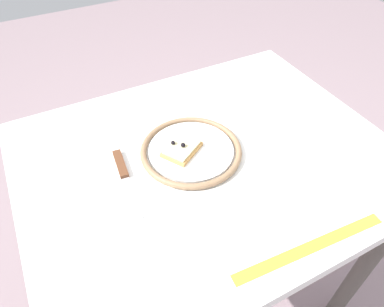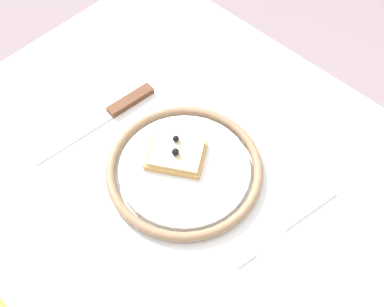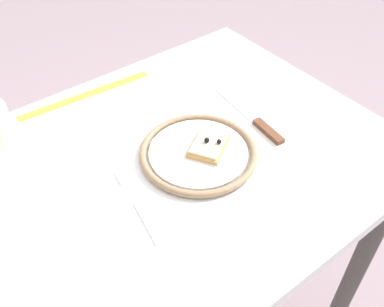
# 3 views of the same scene
# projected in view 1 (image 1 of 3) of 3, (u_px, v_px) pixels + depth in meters

# --- Properties ---
(ground_plane) EXTENTS (6.00, 6.00, 0.00)m
(ground_plane) POSITION_uv_depth(u_px,v_px,m) (202.00, 290.00, 1.39)
(ground_plane) COLOR gray
(dining_table) EXTENTS (0.91, 0.72, 0.76)m
(dining_table) POSITION_uv_depth(u_px,v_px,m) (207.00, 185.00, 0.94)
(dining_table) COLOR white
(dining_table) RESTS_ON ground_plane
(plate) EXTENTS (0.25, 0.25, 0.02)m
(plate) POSITION_uv_depth(u_px,v_px,m) (191.00, 150.00, 0.86)
(plate) COLOR white
(plate) RESTS_ON dining_table
(pizza_slice_near) EXTENTS (0.11, 0.11, 0.03)m
(pizza_slice_near) POSITION_uv_depth(u_px,v_px,m) (182.00, 149.00, 0.85)
(pizza_slice_near) COLOR tan
(pizza_slice_near) RESTS_ON plate
(knife) EXTENTS (0.04, 0.24, 0.01)m
(knife) POSITION_uv_depth(u_px,v_px,m) (124.00, 174.00, 0.81)
(knife) COLOR silver
(knife) RESTS_ON dining_table
(fork) EXTENTS (0.05, 0.20, 0.00)m
(fork) POSITION_uv_depth(u_px,v_px,m) (243.00, 124.00, 0.94)
(fork) COLOR silver
(fork) RESTS_ON dining_table
(measuring_tape) EXTENTS (0.34, 0.05, 0.00)m
(measuring_tape) POSITION_uv_depth(u_px,v_px,m) (311.00, 247.00, 0.68)
(measuring_tape) COLOR yellow
(measuring_tape) RESTS_ON dining_table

